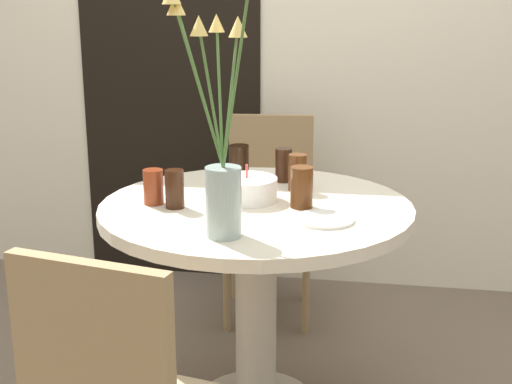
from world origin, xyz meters
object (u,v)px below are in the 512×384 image
object	(u,v)px
drink_glass_0	(284,165)
chair_near_front	(270,205)
drink_glass_3	(302,187)
birthday_cake	(247,189)
drink_glass_4	(298,173)
side_plate	(324,219)
drink_glass_1	(153,187)
flower_vase	(219,149)
drink_glass_2	(239,162)
drink_glass_5	(175,189)

from	to	relation	value
drink_glass_0	chair_near_front	bearing A→B (deg)	103.61
drink_glass_0	drink_glass_3	xyz separation A→B (m)	(0.10, -0.32, 0.01)
birthday_cake	drink_glass_4	distance (m)	0.22
side_plate	drink_glass_1	bearing A→B (deg)	170.78
chair_near_front	drink_glass_0	distance (m)	0.64
birthday_cake	drink_glass_3	xyz separation A→B (m)	(0.19, -0.05, 0.03)
side_plate	drink_glass_3	xyz separation A→B (m)	(-0.08, 0.13, 0.06)
side_plate	flower_vase	bearing A→B (deg)	-146.76
birthday_cake	drink_glass_0	distance (m)	0.28
drink_glass_0	drink_glass_4	world-z (taller)	drink_glass_4
side_plate	drink_glass_2	world-z (taller)	drink_glass_2
side_plate	drink_glass_4	world-z (taller)	drink_glass_4
flower_vase	drink_glass_1	bearing A→B (deg)	135.53
chair_near_front	drink_glass_1	distance (m)	0.98
drink_glass_1	drink_glass_3	distance (m)	0.48
flower_vase	drink_glass_0	bearing A→B (deg)	81.12
drink_glass_4	flower_vase	bearing A→B (deg)	-107.37
drink_glass_1	drink_glass_3	world-z (taller)	drink_glass_3
chair_near_front	drink_glass_2	xyz separation A→B (m)	(-0.03, -0.54, 0.32)
drink_glass_2	drink_glass_0	bearing A→B (deg)	0.21
drink_glass_5	drink_glass_4	bearing A→B (deg)	37.09
drink_glass_0	drink_glass_5	bearing A→B (deg)	-127.59
drink_glass_0	drink_glass_1	xyz separation A→B (m)	(-0.38, -0.36, -0.00)
flower_vase	drink_glass_2	size ratio (longest dim) A/B	5.56
birthday_cake	drink_glass_3	size ratio (longest dim) A/B	1.52
drink_glass_3	drink_glass_1	bearing A→B (deg)	-174.97
drink_glass_2	birthday_cake	bearing A→B (deg)	-74.00
drink_glass_2	drink_glass_4	size ratio (longest dim) A/B	1.01
side_plate	drink_glass_0	world-z (taller)	drink_glass_0
chair_near_front	drink_glass_4	world-z (taller)	chair_near_front
drink_glass_3	drink_glass_2	bearing A→B (deg)	129.89
chair_near_front	side_plate	world-z (taller)	chair_near_front
flower_vase	drink_glass_5	world-z (taller)	flower_vase
side_plate	drink_glass_0	xyz separation A→B (m)	(-0.18, 0.45, 0.06)
drink_glass_2	drink_glass_3	world-z (taller)	drink_glass_3
drink_glass_3	drink_glass_4	size ratio (longest dim) A/B	1.04
drink_glass_3	drink_glass_5	world-z (taller)	drink_glass_3
drink_glass_1	drink_glass_2	world-z (taller)	drink_glass_2
birthday_cake	side_plate	distance (m)	0.33
drink_glass_3	drink_glass_4	distance (m)	0.20
drink_glass_1	drink_glass_4	size ratio (longest dim) A/B	0.90
drink_glass_2	drink_glass_5	distance (m)	0.41
drink_glass_0	drink_glass_4	xyz separation A→B (m)	(0.06, -0.11, 0.00)
birthday_cake	flower_vase	distance (m)	0.42
drink_glass_5	drink_glass_0	bearing A→B (deg)	52.41
side_plate	drink_glass_3	world-z (taller)	drink_glass_3
birthday_cake	drink_glass_4	world-z (taller)	drink_glass_4
birthday_cake	drink_glass_5	size ratio (longest dim) A/B	1.63
drink_glass_1	drink_glass_5	world-z (taller)	drink_glass_5
drink_glass_0	drink_glass_2	size ratio (longest dim) A/B	0.95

